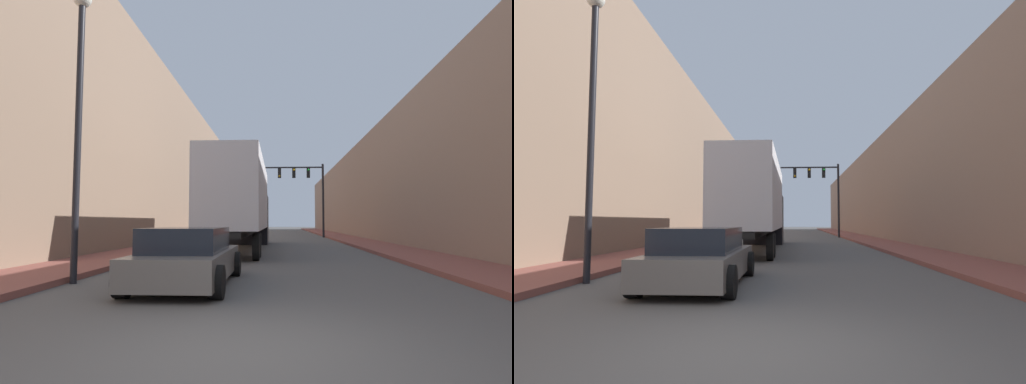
# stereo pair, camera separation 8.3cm
# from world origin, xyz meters

# --- Properties ---
(ground_plane) EXTENTS (200.00, 200.00, 0.00)m
(ground_plane) POSITION_xyz_m (0.00, 0.00, 0.00)
(ground_plane) COLOR #565451
(sidewalk_right) EXTENTS (2.58, 80.00, 0.15)m
(sidewalk_right) POSITION_xyz_m (5.87, 30.00, 0.07)
(sidewalk_right) COLOR brown
(sidewalk_right) RESTS_ON ground
(sidewalk_left) EXTENTS (2.58, 80.00, 0.15)m
(sidewalk_left) POSITION_xyz_m (-5.87, 30.00, 0.07)
(sidewalk_left) COLOR brown
(sidewalk_left) RESTS_ON ground
(building_right) EXTENTS (6.00, 80.00, 8.14)m
(building_right) POSITION_xyz_m (10.16, 30.00, 4.07)
(building_right) COLOR #997A66
(building_right) RESTS_ON ground
(building_left) EXTENTS (6.00, 80.00, 11.87)m
(building_left) POSITION_xyz_m (-10.16, 30.00, 5.94)
(building_left) COLOR #846B56
(building_left) RESTS_ON ground
(semi_truck) EXTENTS (2.41, 13.87, 4.27)m
(semi_truck) POSITION_xyz_m (-1.52, 16.02, 2.38)
(semi_truck) COLOR silver
(semi_truck) RESTS_ON ground
(sedan_car) EXTENTS (2.05, 4.51, 1.31)m
(sedan_car) POSITION_xyz_m (-1.69, 4.64, 0.63)
(sedan_car) COLOR slate
(sedan_car) RESTS_ON ground
(traffic_signal_gantry) EXTENTS (5.36, 0.35, 6.67)m
(traffic_signal_gantry) POSITION_xyz_m (3.07, 31.93, 4.72)
(traffic_signal_gantry) COLOR black
(traffic_signal_gantry) RESTS_ON ground
(street_lamp) EXTENTS (0.44, 0.44, 7.15)m
(street_lamp) POSITION_xyz_m (-4.43, 4.75, 4.55)
(street_lamp) COLOR black
(street_lamp) RESTS_ON ground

